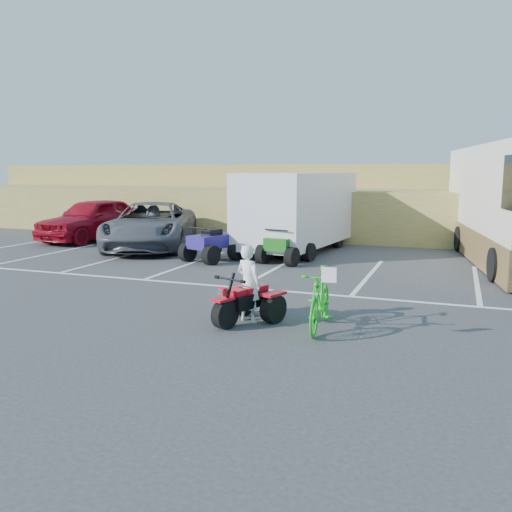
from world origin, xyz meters
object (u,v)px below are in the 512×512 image
(rider, at_px, (248,283))
(grey_pickup, at_px, (151,225))
(red_car, at_px, (93,219))
(green_dirt_bike, at_px, (320,299))
(cargo_trailer, at_px, (298,209))
(red_trike_atv, at_px, (243,323))
(quad_atv_blue, at_px, (212,261))
(quad_atv_green, at_px, (286,262))

(rider, distance_m, grey_pickup, 10.45)
(red_car, bearing_deg, green_dirt_bike, -31.12)
(green_dirt_bike, relative_size, cargo_trailer, 0.30)
(cargo_trailer, bearing_deg, red_car, -173.49)
(red_trike_atv, bearing_deg, quad_atv_blue, 140.16)
(green_dirt_bike, height_order, cargo_trailer, cargo_trailer)
(green_dirt_bike, relative_size, red_car, 0.37)
(rider, height_order, grey_pickup, grey_pickup)
(rider, height_order, red_car, red_car)
(green_dirt_bike, distance_m, cargo_trailer, 9.57)
(rider, distance_m, quad_atv_blue, 7.05)
(grey_pickup, relative_size, quad_atv_blue, 3.49)
(red_car, height_order, quad_atv_green, red_car)
(red_trike_atv, xyz_separation_m, red_car, (-10.22, 9.19, 0.86))
(rider, relative_size, red_car, 0.29)
(green_dirt_bike, relative_size, quad_atv_green, 1.10)
(grey_pickup, bearing_deg, green_dirt_bike, -64.03)
(red_trike_atv, xyz_separation_m, grey_pickup, (-6.82, 8.01, 0.83))
(rider, distance_m, red_car, 13.69)
(cargo_trailer, relative_size, quad_atv_green, 3.62)
(red_trike_atv, relative_size, cargo_trailer, 0.23)
(cargo_trailer, distance_m, quad_atv_blue, 3.84)
(rider, height_order, quad_atv_green, rider)
(cargo_trailer, bearing_deg, red_trike_atv, -73.41)
(rider, bearing_deg, quad_atv_green, -58.25)
(green_dirt_bike, bearing_deg, quad_atv_green, 108.06)
(green_dirt_bike, bearing_deg, rider, 174.52)
(red_trike_atv, distance_m, cargo_trailer, 9.40)
(cargo_trailer, relative_size, quad_atv_blue, 3.55)
(grey_pickup, relative_size, cargo_trailer, 0.98)
(red_trike_atv, relative_size, grey_pickup, 0.24)
(grey_pickup, distance_m, red_car, 3.60)
(red_car, xyz_separation_m, quad_atv_blue, (6.70, -3.01, -0.86))
(quad_atv_blue, bearing_deg, rider, -40.11)
(quad_atv_green, bearing_deg, rider, -67.42)
(green_dirt_bike, height_order, quad_atv_blue, green_dirt_bike)
(quad_atv_green, bearing_deg, grey_pickup, 178.05)
(red_trike_atv, distance_m, red_car, 13.77)
(green_dirt_bike, xyz_separation_m, quad_atv_blue, (-4.95, 6.07, -0.55))
(grey_pickup, relative_size, red_car, 1.19)
(cargo_trailer, bearing_deg, grey_pickup, -160.97)
(red_car, bearing_deg, rider, -34.55)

